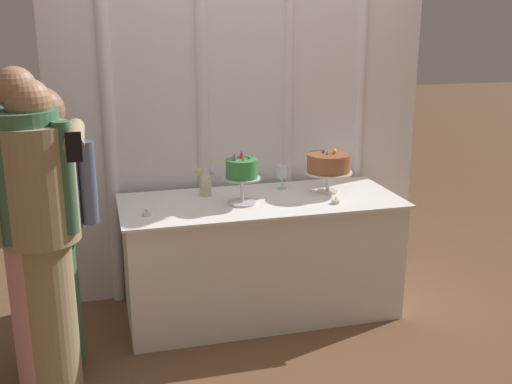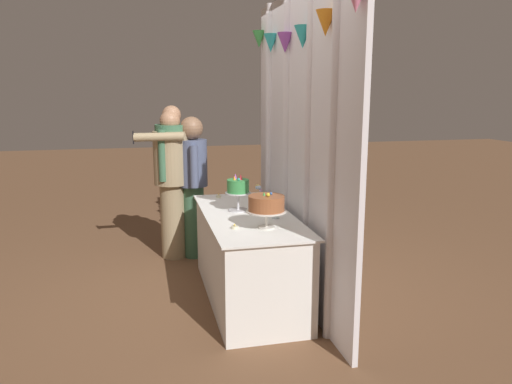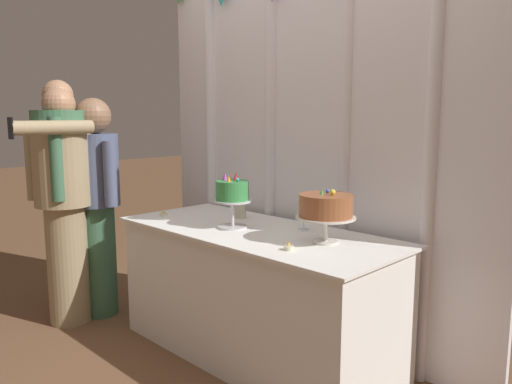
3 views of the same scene
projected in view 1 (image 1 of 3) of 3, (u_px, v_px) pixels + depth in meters
The scene contains 12 objects.
ground_plane at pixel (265, 318), 3.84m from camera, with size 24.00×24.00×0.00m, color brown.
draped_curtain at pixel (240, 94), 3.95m from camera, with size 2.47×0.15×2.57m.
cake_table at pixel (261, 256), 3.83m from camera, with size 1.71×0.72×0.75m.
cake_display_nearleft at pixel (242, 172), 3.58m from camera, with size 0.22×0.22×0.32m.
cake_display_nearright at pixel (328, 164), 3.83m from camera, with size 0.30×0.30×0.28m.
wine_glass at pixel (282, 172), 3.92m from camera, with size 0.07×0.07×0.16m.
flower_vase at pixel (206, 183), 3.78m from camera, with size 0.13×0.08×0.19m.
tealight_far_left at pixel (147, 214), 3.42m from camera, with size 0.05×0.05×0.04m.
tealight_near_left at pixel (336, 202), 3.65m from camera, with size 0.05×0.05×0.04m.
guest_girl_blue_dress at pixel (41, 231), 2.88m from camera, with size 0.50×0.63×1.56m.
guest_man_dark_suit at pixel (51, 219), 3.10m from camera, with size 0.48×0.32×1.50m.
guest_man_pink_jacket at pixel (30, 225), 2.88m from camera, with size 0.49×0.49×1.61m.
Camera 1 is at (-0.95, -3.34, 1.82)m, focal length 42.86 mm.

